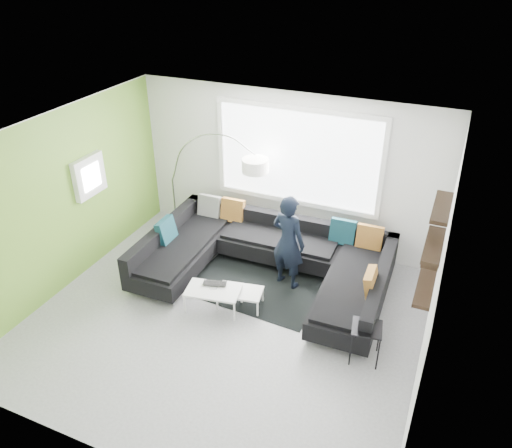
{
  "coord_description": "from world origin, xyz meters",
  "views": [
    {
      "loc": [
        2.68,
        -5.07,
        4.92
      ],
      "look_at": [
        0.11,
        0.9,
        1.19
      ],
      "focal_mm": 35.0,
      "sensor_mm": 36.0,
      "label": 1
    }
  ],
  "objects_px": {
    "person": "(288,242)",
    "arc_lamp": "(172,180)",
    "laptop": "(214,286)",
    "coffee_table": "(227,298)",
    "side_table": "(365,343)",
    "sectional_sofa": "(264,264)"
  },
  "relations": [
    {
      "from": "sectional_sofa",
      "to": "arc_lamp",
      "type": "height_order",
      "value": "arc_lamp"
    },
    {
      "from": "sectional_sofa",
      "to": "person",
      "type": "bearing_deg",
      "value": 18.77
    },
    {
      "from": "side_table",
      "to": "laptop",
      "type": "bearing_deg",
      "value": 174.8
    },
    {
      "from": "coffee_table",
      "to": "sectional_sofa",
      "type": "bearing_deg",
      "value": 60.71
    },
    {
      "from": "sectional_sofa",
      "to": "person",
      "type": "height_order",
      "value": "person"
    },
    {
      "from": "coffee_table",
      "to": "laptop",
      "type": "bearing_deg",
      "value": 174.93
    },
    {
      "from": "person",
      "to": "arc_lamp",
      "type": "bearing_deg",
      "value": -2.42
    },
    {
      "from": "coffee_table",
      "to": "arc_lamp",
      "type": "relative_size",
      "value": 0.5
    },
    {
      "from": "person",
      "to": "laptop",
      "type": "height_order",
      "value": "person"
    },
    {
      "from": "arc_lamp",
      "to": "laptop",
      "type": "bearing_deg",
      "value": -39.54
    },
    {
      "from": "coffee_table",
      "to": "side_table",
      "type": "distance_m",
      "value": 2.17
    },
    {
      "from": "sectional_sofa",
      "to": "side_table",
      "type": "xyz_separation_m",
      "value": [
        1.88,
        -1.04,
        -0.1
      ]
    },
    {
      "from": "person",
      "to": "coffee_table",
      "type": "bearing_deg",
      "value": 71.23
    },
    {
      "from": "arc_lamp",
      "to": "person",
      "type": "distance_m",
      "value": 2.73
    },
    {
      "from": "coffee_table",
      "to": "arc_lamp",
      "type": "xyz_separation_m",
      "value": [
        -1.96,
        1.76,
        0.88
      ]
    },
    {
      "from": "arc_lamp",
      "to": "person",
      "type": "xyz_separation_m",
      "value": [
        2.59,
        -0.82,
        -0.25
      ]
    },
    {
      "from": "arc_lamp",
      "to": "sectional_sofa",
      "type": "bearing_deg",
      "value": -17.29
    },
    {
      "from": "person",
      "to": "laptop",
      "type": "bearing_deg",
      "value": 64.21
    },
    {
      "from": "arc_lamp",
      "to": "coffee_table",
      "type": "bearing_deg",
      "value": -36.21
    },
    {
      "from": "coffee_table",
      "to": "side_table",
      "type": "bearing_deg",
      "value": -16.26
    },
    {
      "from": "arc_lamp",
      "to": "person",
      "type": "bearing_deg",
      "value": -11.93
    },
    {
      "from": "side_table",
      "to": "laptop",
      "type": "relative_size",
      "value": 1.3
    }
  ]
}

